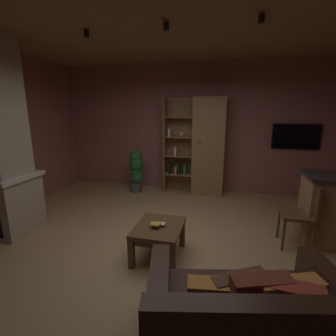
% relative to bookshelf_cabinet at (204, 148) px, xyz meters
% --- Properties ---
extents(floor, '(6.15, 5.45, 0.02)m').
position_rel_bookshelf_cabinet_xyz_m(floor, '(-0.32, -2.48, -1.06)').
color(floor, tan).
rests_on(floor, ground).
extents(wall_back, '(6.27, 0.06, 2.90)m').
position_rel_bookshelf_cabinet_xyz_m(wall_back, '(-0.32, 0.27, 0.40)').
color(wall_back, '#9E5B56').
rests_on(wall_back, ground).
extents(ceiling, '(6.15, 5.45, 0.02)m').
position_rel_bookshelf_cabinet_xyz_m(ceiling, '(-0.32, -2.48, 1.86)').
color(ceiling, '#8E6B47').
extents(window_pane_back, '(0.61, 0.01, 0.84)m').
position_rel_bookshelf_cabinet_xyz_m(window_pane_back, '(-0.55, 0.24, 0.17)').
color(window_pane_back, white).
extents(bookshelf_cabinet, '(1.33, 0.41, 2.13)m').
position_rel_bookshelf_cabinet_xyz_m(bookshelf_cabinet, '(0.00, 0.00, 0.00)').
color(bookshelf_cabinet, '#997047').
rests_on(bookshelf_cabinet, ground).
extents(leather_couch, '(1.62, 1.23, 0.84)m').
position_rel_bookshelf_cabinet_xyz_m(leather_couch, '(0.70, -3.83, -0.74)').
color(leather_couch, '#382116').
rests_on(leather_couch, ground).
extents(coffee_table, '(0.58, 0.70, 0.43)m').
position_rel_bookshelf_cabinet_xyz_m(coffee_table, '(-0.31, -2.66, -0.71)').
color(coffee_table, brown).
rests_on(coffee_table, ground).
extents(table_book_0, '(0.13, 0.12, 0.02)m').
position_rel_bookshelf_cabinet_xyz_m(table_book_0, '(-0.31, -2.64, -0.61)').
color(table_book_0, '#2D4C8C').
rests_on(table_book_0, coffee_table).
extents(table_book_1, '(0.15, 0.10, 0.02)m').
position_rel_bookshelf_cabinet_xyz_m(table_book_1, '(-0.29, -2.66, -0.60)').
color(table_book_1, beige).
rests_on(table_book_1, coffee_table).
extents(table_book_2, '(0.12, 0.10, 0.02)m').
position_rel_bookshelf_cabinet_xyz_m(table_book_2, '(-0.33, -2.73, -0.58)').
color(table_book_2, gold).
rests_on(table_book_2, coffee_table).
extents(dining_chair, '(0.42, 0.42, 0.92)m').
position_rel_bookshelf_cabinet_xyz_m(dining_chair, '(1.55, -1.96, -0.52)').
color(dining_chair, brown).
rests_on(dining_chair, ground).
extents(potted_floor_plant, '(0.33, 0.34, 0.97)m').
position_rel_bookshelf_cabinet_xyz_m(potted_floor_plant, '(-1.53, -0.25, -0.54)').
color(potted_floor_plant, '#4C4C51').
rests_on(potted_floor_plant, ground).
extents(wall_mounted_tv, '(0.94, 0.06, 0.53)m').
position_rel_bookshelf_cabinet_xyz_m(wall_mounted_tv, '(1.87, 0.21, 0.27)').
color(wall_mounted_tv, black).
extents(track_light_spot_0, '(0.07, 0.07, 0.09)m').
position_rel_bookshelf_cabinet_xyz_m(track_light_spot_0, '(-2.53, -2.30, 1.78)').
color(track_light_spot_0, black).
extents(track_light_spot_1, '(0.07, 0.07, 0.09)m').
position_rel_bookshelf_cabinet_xyz_m(track_light_spot_1, '(-1.37, -2.27, 1.78)').
color(track_light_spot_1, black).
extents(track_light_spot_2, '(0.07, 0.07, 0.09)m').
position_rel_bookshelf_cabinet_xyz_m(track_light_spot_2, '(-0.30, -2.29, 1.78)').
color(track_light_spot_2, black).
extents(track_light_spot_3, '(0.07, 0.07, 0.09)m').
position_rel_bookshelf_cabinet_xyz_m(track_light_spot_3, '(0.77, -2.30, 1.78)').
color(track_light_spot_3, black).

